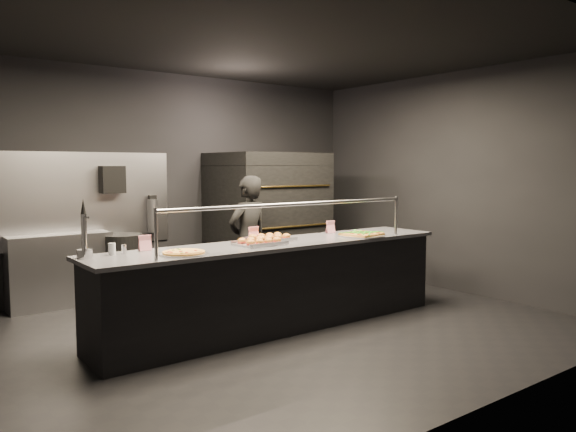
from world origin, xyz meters
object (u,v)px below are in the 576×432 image
object	(u,v)px
towel_dispenser	(112,180)
fire_extinguisher	(153,215)
square_pizza	(362,234)
trash_bin	(123,267)
pizza_oven	(267,218)
slider_tray_a	(260,242)
beer_tap	(84,241)
round_pizza	(184,253)
worker	(248,241)
slider_tray_b	(270,238)
prep_shelf	(60,271)
service_counter	(278,285)

from	to	relation	value
towel_dispenser	fire_extinguisher	size ratio (longest dim) A/B	0.69
square_pizza	fire_extinguisher	bearing A→B (deg)	119.49
trash_bin	pizza_oven	bearing A→B (deg)	-8.86
slider_tray_a	beer_tap	bearing A→B (deg)	172.28
round_pizza	worker	world-z (taller)	worker
fire_extinguisher	beer_tap	distance (m)	2.73
pizza_oven	square_pizza	size ratio (longest dim) A/B	3.68
pizza_oven	slider_tray_b	size ratio (longest dim) A/B	3.52
prep_shelf	trash_bin	size ratio (longest dim) A/B	1.41
service_counter	pizza_oven	bearing A→B (deg)	57.73
beer_tap	square_pizza	distance (m)	3.06
beer_tap	round_pizza	size ratio (longest dim) A/B	1.18
square_pizza	slider_tray_a	bearing A→B (deg)	175.46
pizza_oven	slider_tray_b	distance (m)	2.13
trash_bin	service_counter	bearing A→B (deg)	-68.97
towel_dispenser	pizza_oven	bearing A→B (deg)	-13.14
beer_tap	slider_tray_a	size ratio (longest dim) A/B	1.00
service_counter	towel_dispenser	size ratio (longest dim) A/B	11.71
pizza_oven	square_pizza	distance (m)	2.05
prep_shelf	beer_tap	xyz separation A→B (m)	(-0.35, -2.13, 0.62)
fire_extinguisher	round_pizza	xyz separation A→B (m)	(-0.82, -2.55, -0.12)
worker	square_pizza	bearing A→B (deg)	114.57
fire_extinguisher	square_pizza	world-z (taller)	fire_extinguisher
slider_tray_a	slider_tray_b	world-z (taller)	same
square_pizza	pizza_oven	bearing A→B (deg)	86.99
slider_tray_b	worker	distance (m)	0.95
service_counter	prep_shelf	distance (m)	2.82
towel_dispenser	worker	distance (m)	1.96
service_counter	towel_dispenser	world-z (taller)	towel_dispenser
prep_shelf	service_counter	bearing A→B (deg)	-55.41
square_pizza	worker	xyz separation A→B (m)	(-0.79, 1.19, -0.14)
fire_extinguisher	round_pizza	size ratio (longest dim) A/B	1.14
prep_shelf	towel_dispenser	size ratio (longest dim) A/B	3.43
fire_extinguisher	slider_tray_b	size ratio (longest dim) A/B	0.93
prep_shelf	slider_tray_a	xyz separation A→B (m)	(1.34, -2.36, 0.50)
fire_extinguisher	square_pizza	distance (m)	2.93
service_counter	fire_extinguisher	xyz separation A→B (m)	(-0.35, 2.40, 0.60)
prep_shelf	pizza_oven	bearing A→B (deg)	-8.54
prep_shelf	beer_tap	bearing A→B (deg)	-99.32
pizza_oven	slider_tray_a	bearing A→B (deg)	-126.89
beer_tap	slider_tray_b	bearing A→B (deg)	-1.25
beer_tap	round_pizza	bearing A→B (deg)	-23.23
service_counter	fire_extinguisher	size ratio (longest dim) A/B	8.12
trash_bin	beer_tap	bearing A→B (deg)	-118.33
beer_tap	round_pizza	xyz separation A→B (m)	(0.78, -0.34, -0.13)
square_pizza	worker	world-z (taller)	worker
pizza_oven	fire_extinguisher	bearing A→B (deg)	162.11
worker	towel_dispenser	bearing A→B (deg)	-57.28
slider_tray_b	trash_bin	distance (m)	2.31
round_pizza	worker	size ratio (longest dim) A/B	0.27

